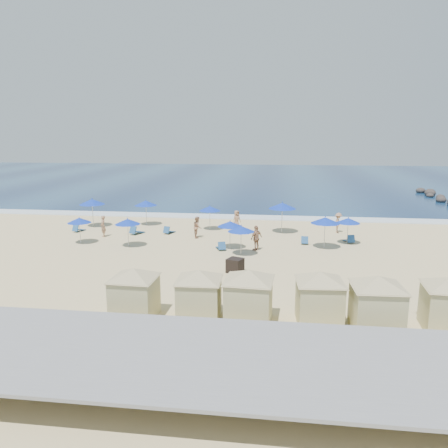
# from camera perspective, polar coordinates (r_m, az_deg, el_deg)

# --- Properties ---
(ground) EXTENTS (160.00, 160.00, 0.00)m
(ground) POSITION_cam_1_polar(r_m,az_deg,el_deg) (29.42, 0.12, -4.73)
(ground) COLOR beige
(ground) RESTS_ON ground
(ocean) EXTENTS (160.00, 80.00, 0.06)m
(ocean) POSITION_cam_1_polar(r_m,az_deg,el_deg) (83.49, 4.91, 5.88)
(ocean) COLOR #0E264E
(ocean) RESTS_ON ground
(surf_line) EXTENTS (160.00, 2.50, 0.08)m
(surf_line) POSITION_cam_1_polar(r_m,az_deg,el_deg) (44.42, 2.64, 0.90)
(surf_line) COLOR white
(surf_line) RESTS_ON ground
(seawall) EXTENTS (160.00, 6.10, 1.22)m
(seawall) POSITION_cam_1_polar(r_m,az_deg,el_deg) (16.77, -5.93, -15.49)
(seawall) COLOR gray
(seawall) RESTS_ON ground
(trash_bin) EXTENTS (1.13, 1.13, 0.87)m
(trash_bin) POSITION_cam_1_polar(r_m,az_deg,el_deg) (26.76, 1.46, -5.43)
(trash_bin) COLOR black
(trash_bin) RESTS_ON ground
(cabana_0) EXTENTS (4.13, 4.13, 2.59)m
(cabana_0) POSITION_cam_1_polar(r_m,az_deg,el_deg) (20.47, -11.65, -8.02)
(cabana_0) COLOR #CCC38B
(cabana_0) RESTS_ON ground
(cabana_1) EXTENTS (4.07, 4.07, 2.56)m
(cabana_1) POSITION_cam_1_polar(r_m,az_deg,el_deg) (19.94, -3.28, -8.38)
(cabana_1) COLOR #CCC38B
(cabana_1) RESTS_ON ground
(cabana_2) EXTENTS (4.29, 4.29, 2.70)m
(cabana_2) POSITION_cam_1_polar(r_m,az_deg,el_deg) (19.57, 3.26, -8.53)
(cabana_2) COLOR #CCC38B
(cabana_2) RESTS_ON ground
(cabana_3) EXTENTS (4.18, 4.18, 2.63)m
(cabana_3) POSITION_cam_1_polar(r_m,az_deg,el_deg) (19.95, 12.39, -8.50)
(cabana_3) COLOR #CCC38B
(cabana_3) RESTS_ON ground
(cabana_4) EXTENTS (4.34, 4.34, 2.72)m
(cabana_4) POSITION_cam_1_polar(r_m,az_deg,el_deg) (19.76, 19.39, -8.94)
(cabana_4) COLOR #CCC38B
(cabana_4) RESTS_ON ground
(cabana_5) EXTENTS (4.16, 4.16, 2.62)m
(cabana_5) POSITION_cam_1_polar(r_m,az_deg,el_deg) (21.12, 27.25, -8.45)
(cabana_5) COLOR #CCC38B
(cabana_5) RESTS_ON ground
(umbrella_0) EXTENTS (2.33, 2.33, 2.65)m
(umbrella_0) POSITION_cam_1_polar(r_m,az_deg,el_deg) (41.41, -16.85, 2.80)
(umbrella_0) COLOR #A5A8AD
(umbrella_0) RESTS_ON ground
(umbrella_1) EXTENTS (1.84, 1.84, 2.10)m
(umbrella_1) POSITION_cam_1_polar(r_m,az_deg,el_deg) (35.31, -18.38, 0.46)
(umbrella_1) COLOR #A5A8AD
(umbrella_1) RESTS_ON ground
(umbrella_2) EXTENTS (2.10, 2.10, 2.39)m
(umbrella_2) POSITION_cam_1_polar(r_m,az_deg,el_deg) (41.02, -10.17, 2.71)
(umbrella_2) COLOR #A5A8AD
(umbrella_2) RESTS_ON ground
(umbrella_3) EXTENTS (1.94, 1.94, 2.21)m
(umbrella_3) POSITION_cam_1_polar(r_m,az_deg,el_deg) (33.30, -12.48, 0.32)
(umbrella_3) COLOR #A5A8AD
(umbrella_3) RESTS_ON ground
(umbrella_4) EXTENTS (1.92, 1.92, 2.19)m
(umbrella_4) POSITION_cam_1_polar(r_m,az_deg,el_deg) (38.41, -1.87, 2.04)
(umbrella_4) COLOR #A5A8AD
(umbrella_4) RESTS_ON ground
(umbrella_5) EXTENTS (1.87, 1.87, 2.13)m
(umbrella_5) POSITION_cam_1_polar(r_m,az_deg,el_deg) (31.98, 0.79, 0.01)
(umbrella_5) COLOR #A5A8AD
(umbrella_5) RESTS_ON ground
(umbrella_6) EXTENTS (1.90, 1.90, 2.16)m
(umbrella_6) POSITION_cam_1_polar(r_m,az_deg,el_deg) (30.25, 2.25, -0.63)
(umbrella_6) COLOR #A5A8AD
(umbrella_6) RESTS_ON ground
(umbrella_7) EXTENTS (2.37, 2.37, 2.70)m
(umbrella_7) POSITION_cam_1_polar(r_m,az_deg,el_deg) (37.44, 7.62, 2.38)
(umbrella_7) COLOR #A5A8AD
(umbrella_7) RESTS_ON ground
(umbrella_8) EXTENTS (1.85, 1.85, 2.11)m
(umbrella_8) POSITION_cam_1_polar(r_m,az_deg,el_deg) (34.67, 15.91, 0.44)
(umbrella_8) COLOR #A5A8AD
(umbrella_8) RESTS_ON ground
(umbrella_9) EXTENTS (2.14, 2.14, 2.44)m
(umbrella_9) POSITION_cam_1_polar(r_m,az_deg,el_deg) (32.80, 13.09, 0.47)
(umbrella_9) COLOR #A5A8AD
(umbrella_9) RESTS_ON ground
(beach_chair_0) EXTENTS (0.82, 1.32, 0.67)m
(beach_chair_0) POSITION_cam_1_polar(r_m,az_deg,el_deg) (39.94, -18.53, -0.63)
(beach_chair_0) COLOR #26548B
(beach_chair_0) RESTS_ON ground
(beach_chair_1) EXTENTS (1.11, 1.53, 0.77)m
(beach_chair_1) POSITION_cam_1_polar(r_m,az_deg,el_deg) (37.66, -11.43, -0.91)
(beach_chair_1) COLOR #26548B
(beach_chair_1) RESTS_ON ground
(beach_chair_2) EXTENTS (0.91, 1.35, 0.68)m
(beach_chair_2) POSITION_cam_1_polar(r_m,az_deg,el_deg) (37.46, -7.25, -0.89)
(beach_chair_2) COLOR #26548B
(beach_chair_2) RESTS_ON ground
(beach_chair_3) EXTENTS (0.91, 1.32, 0.67)m
(beach_chair_3) POSITION_cam_1_polar(r_m,az_deg,el_deg) (31.94, -0.40, -2.98)
(beach_chair_3) COLOR #26548B
(beach_chair_3) RESTS_ON ground
(beach_chair_4) EXTENTS (0.59, 1.22, 0.66)m
(beach_chair_4) POSITION_cam_1_polar(r_m,az_deg,el_deg) (34.26, 10.48, -2.18)
(beach_chair_4) COLOR #26548B
(beach_chair_4) RESTS_ON ground
(beach_chair_5) EXTENTS (0.80, 1.34, 0.69)m
(beach_chair_5) POSITION_cam_1_polar(r_m,az_deg,el_deg) (35.39, 16.07, -1.98)
(beach_chair_5) COLOR #26548B
(beach_chair_5) RESTS_ON ground
(beachgoer_0) EXTENTS (0.62, 0.75, 1.77)m
(beachgoer_0) POSITION_cam_1_polar(r_m,az_deg,el_deg) (37.24, -15.52, -0.28)
(beachgoer_0) COLOR #A6795C
(beachgoer_0) RESTS_ON ground
(beachgoer_1) EXTENTS (0.79, 0.95, 1.75)m
(beachgoer_1) POSITION_cam_1_polar(r_m,az_deg,el_deg) (35.63, -3.48, -0.41)
(beachgoer_1) COLOR #A6795C
(beachgoer_1) RESTS_ON ground
(beachgoer_2) EXTENTS (1.04, 1.12, 1.85)m
(beachgoer_2) POSITION_cam_1_polar(r_m,az_deg,el_deg) (31.73, 4.24, -1.83)
(beachgoer_2) COLOR #A6795C
(beachgoer_2) RESTS_ON ground
(beachgoer_3) EXTENTS (0.88, 1.23, 1.73)m
(beachgoer_3) POSITION_cam_1_polar(r_m,az_deg,el_deg) (38.64, 14.70, 0.16)
(beachgoer_3) COLOR #A6795C
(beachgoer_3) RESTS_ON ground
(beachgoer_4) EXTENTS (0.94, 0.93, 1.64)m
(beachgoer_4) POSITION_cam_1_polar(r_m,az_deg,el_deg) (39.09, 1.67, 0.60)
(beachgoer_4) COLOR #A6795C
(beachgoer_4) RESTS_ON ground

